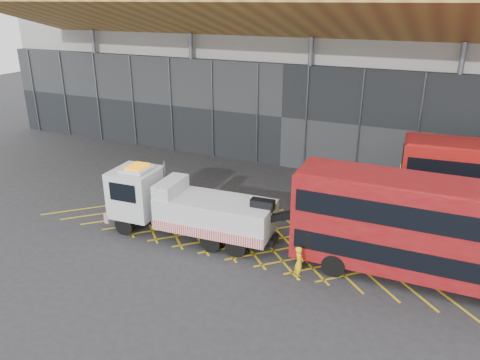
% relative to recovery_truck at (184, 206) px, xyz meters
% --- Properties ---
extents(ground_plane, '(120.00, 120.00, 0.00)m').
position_rel_recovery_truck_xyz_m(ground_plane, '(-1.26, 2.08, -1.81)').
color(ground_plane, '#28282A').
extents(road_markings, '(24.76, 7.16, 0.01)m').
position_rel_recovery_truck_xyz_m(road_markings, '(2.74, 2.08, -1.80)').
color(road_markings, gold).
rests_on(road_markings, ground_plane).
extents(construction_building, '(55.00, 23.97, 18.00)m').
position_rel_recovery_truck_xyz_m(construction_building, '(0.66, 20.48, 7.17)').
color(construction_building, gray).
rests_on(construction_building, ground_plane).
extents(recovery_truck, '(11.26, 3.23, 3.91)m').
position_rel_recovery_truck_xyz_m(recovery_truck, '(0.00, 0.00, 0.00)').
color(recovery_truck, black).
rests_on(recovery_truck, ground_plane).
extents(bus_towed, '(12.40, 3.12, 5.02)m').
position_rel_recovery_truck_xyz_m(bus_towed, '(12.50, 0.80, 0.98)').
color(bus_towed, maroon).
rests_on(bus_towed, ground_plane).
extents(worker, '(0.59, 0.71, 1.67)m').
position_rel_recovery_truck_xyz_m(worker, '(7.16, -1.43, -0.97)').
color(worker, yellow).
rests_on(worker, ground_plane).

